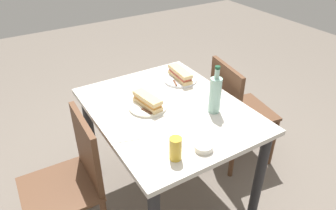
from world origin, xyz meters
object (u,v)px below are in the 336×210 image
at_px(baguette_sandwich_near, 148,101).
at_px(knife_near, 142,109).
at_px(dining_table, 168,123).
at_px(chair_far, 73,177).
at_px(water_bottle, 215,94).
at_px(olive_bowl, 204,147).
at_px(knife_far, 174,80).
at_px(beer_glass, 176,149).
at_px(plate_near, 148,107).
at_px(plate_far, 180,79).
at_px(baguette_sandwich_far, 180,74).
at_px(chair_near, 235,108).

height_order(baguette_sandwich_near, knife_near, baguette_sandwich_near).
distance_m(dining_table, chair_far, 0.63).
bearing_deg(water_bottle, olive_bowl, 133.31).
bearing_deg(knife_far, beer_glass, 148.08).
height_order(dining_table, beer_glass, beer_glass).
relative_size(chair_far, baguette_sandwich_near, 3.93).
bearing_deg(plate_near, knife_far, -58.88).
distance_m(knife_near, water_bottle, 0.43).
height_order(knife_near, knife_far, same).
bearing_deg(plate_far, knife_far, 97.45).
bearing_deg(chair_far, dining_table, -89.77).
distance_m(knife_near, plate_far, 0.45).
bearing_deg(water_bottle, plate_far, -5.94).
bearing_deg(beer_glass, plate_near, -12.29).
bearing_deg(beer_glass, water_bottle, -61.38).
relative_size(chair_far, knife_far, 4.86).
height_order(knife_near, baguette_sandwich_far, baguette_sandwich_far).
bearing_deg(chair_far, baguette_sandwich_near, -82.52).
height_order(chair_far, knife_near, chair_far).
bearing_deg(knife_far, plate_far, -82.55).
relative_size(knife_near, plate_far, 0.76).
height_order(plate_near, baguette_sandwich_near, baguette_sandwich_near).
height_order(dining_table, knife_far, knife_far).
xyz_separation_m(chair_near, baguette_sandwich_near, (0.01, 0.72, 0.30)).
relative_size(dining_table, plate_far, 4.58).
relative_size(knife_far, beer_glass, 1.44).
distance_m(plate_near, beer_glass, 0.48).
height_order(chair_far, baguette_sandwich_far, chair_far).
relative_size(baguette_sandwich_far, water_bottle, 0.78).
height_order(plate_near, water_bottle, water_bottle).
relative_size(chair_far, plate_near, 3.67).
xyz_separation_m(dining_table, chair_near, (0.06, -0.62, -0.13)).
bearing_deg(plate_near, plate_far, -62.06).
height_order(baguette_sandwich_far, olive_bowl, baguette_sandwich_far).
height_order(plate_near, knife_far, knife_far).
distance_m(baguette_sandwich_near, olive_bowl, 0.49).
bearing_deg(beer_glass, knife_near, -6.81).
bearing_deg(knife_near, olive_bowl, -167.78).
relative_size(water_bottle, beer_glass, 2.42).
height_order(beer_glass, olive_bowl, beer_glass).
bearing_deg(chair_near, baguette_sandwich_near, 89.59).
relative_size(chair_far, olive_bowl, 8.98).
bearing_deg(baguette_sandwich_far, olive_bowl, 155.67).
distance_m(chair_far, beer_glass, 0.65).
distance_m(dining_table, knife_far, 0.34).
distance_m(plate_near, baguette_sandwich_far, 0.41).
bearing_deg(dining_table, beer_glass, 152.96).
bearing_deg(chair_near, baguette_sandwich_far, 62.10).
height_order(chair_near, baguette_sandwich_near, chair_near).
bearing_deg(plate_far, baguette_sandwich_far, 0.00).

